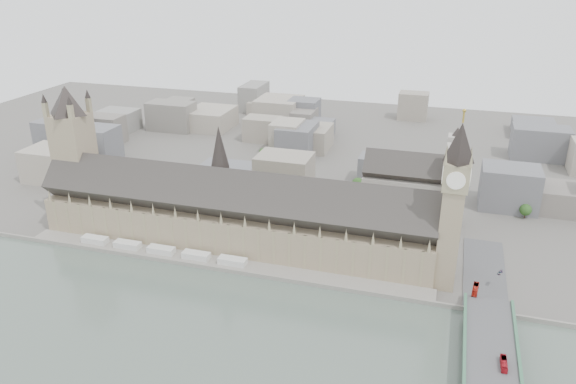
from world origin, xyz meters
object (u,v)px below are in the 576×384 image
(palace_of_westminster, at_px, (233,215))
(car_approach, at_px, (500,272))
(elizabeth_tower, at_px, (454,196))
(victoria_tower, at_px, (74,149))
(westminster_abbey, at_px, (413,189))
(red_bus_north, at_px, (475,289))
(red_bus_south, at_px, (504,363))

(palace_of_westminster, height_order, car_approach, palace_of_westminster)
(elizabeth_tower, bearing_deg, victoria_tower, 176.04)
(westminster_abbey, height_order, car_approach, westminster_abbey)
(elizabeth_tower, distance_m, westminster_abbey, 96.91)
(red_bus_north, xyz_separation_m, car_approach, (13.96, 24.32, -0.99))
(elizabeth_tower, relative_size, victoria_tower, 1.07)
(palace_of_westminster, xyz_separation_m, red_bus_north, (155.01, -29.78, -10.74))
(westminster_abbey, xyz_separation_m, red_bus_north, (44.09, -105.08, -13.12))
(red_bus_south, bearing_deg, victoria_tower, 160.60)
(westminster_abbey, bearing_deg, elizabeth_tower, -72.71)
(car_approach, bearing_deg, elizabeth_tower, -147.73)
(red_bus_north, xyz_separation_m, red_bus_south, (11.89, -60.08, -0.17))
(victoria_tower, xyz_separation_m, westminster_abbey, (232.92, 69.00, -30.12))
(red_bus_south, xyz_separation_m, car_approach, (2.08, 84.41, -0.82))
(palace_of_westminster, relative_size, red_bus_north, 21.51)
(red_bus_north, bearing_deg, car_approach, 65.94)
(palace_of_westminster, distance_m, red_bus_north, 158.21)
(elizabeth_tower, relative_size, westminster_abbey, 1.58)
(red_bus_north, bearing_deg, westminster_abbey, 118.56)
(red_bus_north, relative_size, car_approach, 2.45)
(victoria_tower, height_order, red_bus_south, victoria_tower)
(palace_of_westminster, height_order, red_bus_south, palace_of_westminster)
(victoria_tower, distance_m, red_bus_south, 307.56)
(elizabeth_tower, height_order, red_bus_south, elizabeth_tower)
(palace_of_westminster, bearing_deg, car_approach, -1.85)
(westminster_abbey, xyz_separation_m, red_bus_south, (55.97, -165.16, -13.28))
(palace_of_westminster, relative_size, victoria_tower, 2.65)
(palace_of_westminster, bearing_deg, red_bus_north, -10.87)
(victoria_tower, bearing_deg, red_bus_north, -7.42)
(palace_of_westminster, height_order, elizabeth_tower, elizabeth_tower)
(westminster_abbey, distance_m, car_approach, 100.45)
(red_bus_south, height_order, car_approach, red_bus_south)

